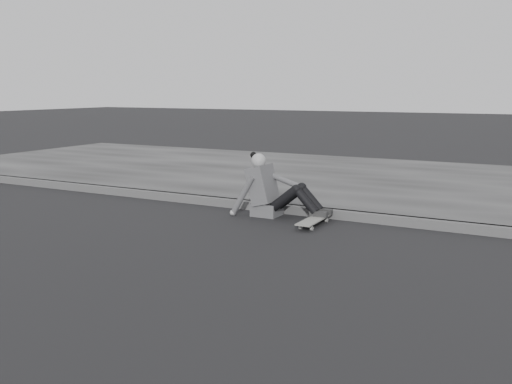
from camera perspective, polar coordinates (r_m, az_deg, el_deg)
ground at (r=4.92m, az=23.60°, el=-11.15°), size 80.00×80.00×0.00m
skateboard at (r=7.35m, az=5.81°, el=-2.81°), size 0.20×0.78×0.09m
seated_woman at (r=7.81m, az=1.52°, el=0.17°), size 1.38×0.46×0.88m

